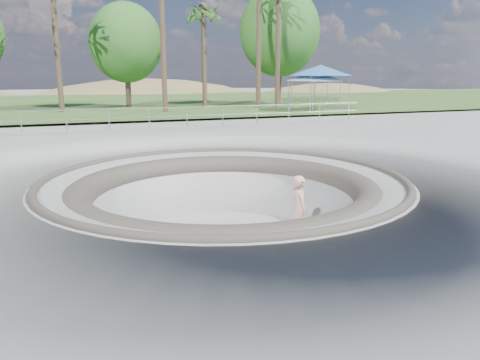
{
  "coord_description": "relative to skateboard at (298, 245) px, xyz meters",
  "views": [
    {
      "loc": [
        -4.11,
        -12.21,
        2.9
      ],
      "look_at": [
        0.52,
        0.09,
        -0.1
      ],
      "focal_mm": 35.0,
      "sensor_mm": 36.0,
      "label": 1
    }
  ],
  "objects": [
    {
      "name": "ground",
      "position": [
        -1.81,
        1.11,
        1.84
      ],
      "size": [
        180.0,
        180.0,
        0.0
      ],
      "primitive_type": "plane",
      "color": "#989893",
      "rests_on": "ground"
    },
    {
      "name": "skate_bowl",
      "position": [
        -1.81,
        1.11,
        0.01
      ],
      "size": [
        14.0,
        14.0,
        4.1
      ],
      "color": "#989893",
      "rests_on": "ground"
    },
    {
      "name": "grass_strip",
      "position": [
        -1.81,
        35.11,
        2.06
      ],
      "size": [
        180.0,
        36.0,
        0.12
      ],
      "color": "#3A5321",
      "rests_on": "ground"
    },
    {
      "name": "distant_hills",
      "position": [
        1.96,
        58.28,
        -5.18
      ],
      "size": [
        103.2,
        45.0,
        28.6
      ],
      "color": "brown",
      "rests_on": "ground"
    },
    {
      "name": "safety_railing",
      "position": [
        -1.81,
        13.11,
        2.53
      ],
      "size": [
        25.0,
        0.06,
        1.03
      ],
      "color": "#999CA2",
      "rests_on": "ground"
    },
    {
      "name": "skateboard",
      "position": [
        0.0,
        0.0,
        0.0
      ],
      "size": [
        0.79,
        0.4,
        0.08
      ],
      "color": "olive",
      "rests_on": "ground"
    },
    {
      "name": "skater",
      "position": [
        -0.0,
        0.0,
        1.01
      ],
      "size": [
        0.53,
        0.76,
        2.0
      ],
      "primitive_type": "imported",
      "rotation": [
        0.0,
        0.0,
        1.5
      ],
      "color": "#ECB399",
      "rests_on": "skateboard"
    },
    {
      "name": "canopy_white",
      "position": [
        11.17,
        19.11,
        4.55
      ],
      "size": [
        5.35,
        5.35,
        2.78
      ],
      "color": "#999CA2",
      "rests_on": "ground"
    },
    {
      "name": "canopy_blue",
      "position": [
        11.6,
        19.11,
        4.95
      ],
      "size": [
        6.39,
        6.39,
        3.23
      ],
      "color": "#999CA2",
      "rests_on": "ground"
    },
    {
      "name": "palm_d",
      "position": [
        4.64,
        24.89,
        9.2
      ],
      "size": [
        2.6,
        2.6,
        8.44
      ],
      "color": "brown",
      "rests_on": "ground"
    },
    {
      "name": "bushy_tree_mid",
      "position": [
        -0.89,
        27.79,
        7.09
      ],
      "size": [
        5.68,
        5.16,
        8.19
      ],
      "color": "brown",
      "rests_on": "ground"
    },
    {
      "name": "bushy_tree_right",
      "position": [
        12.01,
        26.88,
        8.26
      ],
      "size": [
        6.98,
        6.35,
        10.07
      ],
      "color": "brown",
      "rests_on": "ground"
    }
  ]
}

